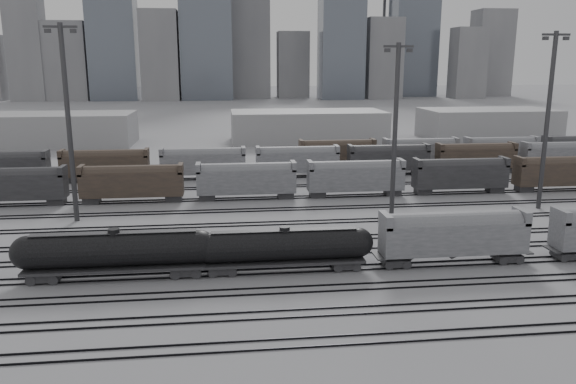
{
  "coord_description": "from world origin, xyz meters",
  "views": [
    {
      "loc": [
        -12.45,
        -51.77,
        20.44
      ],
      "look_at": [
        -4.16,
        18.79,
        4.0
      ],
      "focal_mm": 35.0,
      "sensor_mm": 36.0,
      "label": 1
    }
  ],
  "objects": [
    {
      "name": "bg_string_mid",
      "position": [
        18.0,
        48.0,
        2.8
      ],
      "size": [
        151.0,
        3.0,
        5.6
      ],
      "color": "#262629",
      "rests_on": "ground"
    },
    {
      "name": "bg_string_far",
      "position": [
        35.5,
        56.0,
        2.8
      ],
      "size": [
        66.0,
        3.0,
        5.6
      ],
      "color": "#4D3E31",
      "rests_on": "ground"
    },
    {
      "name": "warehouse_mid",
      "position": [
        10.0,
        95.0,
        4.0
      ],
      "size": [
        40.0,
        18.0,
        8.0
      ],
      "primitive_type": "cube",
      "color": "#959597",
      "rests_on": "ground"
    },
    {
      "name": "warehouse_right",
      "position": [
        60.0,
        95.0,
        4.0
      ],
      "size": [
        35.0,
        18.0,
        8.0
      ],
      "primitive_type": "cube",
      "color": "#959597",
      "rests_on": "ground"
    },
    {
      "name": "tank_car_b",
      "position": [
        -6.59,
        1.0,
        2.57
      ],
      "size": [
        17.96,
        2.99,
        4.44
      ],
      "color": "#262629",
      "rests_on": "ground"
    },
    {
      "name": "tracks",
      "position": [
        0.0,
        17.5,
        0.08
      ],
      "size": [
        220.0,
        71.5,
        0.16
      ],
      "color": "black",
      "rests_on": "ground"
    },
    {
      "name": "ground",
      "position": [
        0.0,
        0.0,
        0.0
      ],
      "size": [
        900.0,
        900.0,
        0.0
      ],
      "primitive_type": "plane",
      "color": "#A2A2A6",
      "rests_on": "ground"
    },
    {
      "name": "warehouse_left",
      "position": [
        -60.0,
        95.0,
        4.0
      ],
      "size": [
        50.0,
        18.0,
        8.0
      ],
      "primitive_type": "cube",
      "color": "#959597",
      "rests_on": "ground"
    },
    {
      "name": "tank_car_a",
      "position": [
        -22.99,
        1.0,
        2.76
      ],
      "size": [
        19.31,
        3.22,
        4.77
      ],
      "color": "#262629",
      "rests_on": "ground"
    },
    {
      "name": "light_mast_b",
      "position": [
        -31.88,
        22.48,
        13.38
      ],
      "size": [
        4.03,
        0.65,
        25.22
      ],
      "color": "#37373A",
      "rests_on": "ground"
    },
    {
      "name": "hopper_car_a",
      "position": [
        10.89,
        1.0,
        3.36
      ],
      "size": [
        15.19,
        3.02,
        5.43
      ],
      "color": "#262629",
      "rests_on": "ground"
    },
    {
      "name": "skyline",
      "position": [
        10.84,
        280.0,
        34.73
      ],
      "size": [
        316.0,
        22.4,
        95.0
      ],
      "color": "gray",
      "rests_on": "ground"
    },
    {
      "name": "light_mast_d",
      "position": [
        32.4,
        21.49,
        13.04
      ],
      "size": [
        3.93,
        0.63,
        24.58
      ],
      "color": "#37373A",
      "rests_on": "ground"
    },
    {
      "name": "crane_right",
      "position": [
        91.26,
        305.0,
        57.39
      ],
      "size": [
        42.0,
        1.8,
        100.0
      ],
      "color": "#37373A",
      "rests_on": "ground"
    },
    {
      "name": "light_mast_c",
      "position": [
        8.65,
        15.04,
        12.07
      ],
      "size": [
        3.64,
        0.58,
        22.76
      ],
      "color": "#37373A",
      "rests_on": "ground"
    },
    {
      "name": "bg_string_near",
      "position": [
        8.0,
        32.0,
        2.8
      ],
      "size": [
        151.0,
        3.0,
        5.6
      ],
      "color": "gray",
      "rests_on": "ground"
    }
  ]
}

